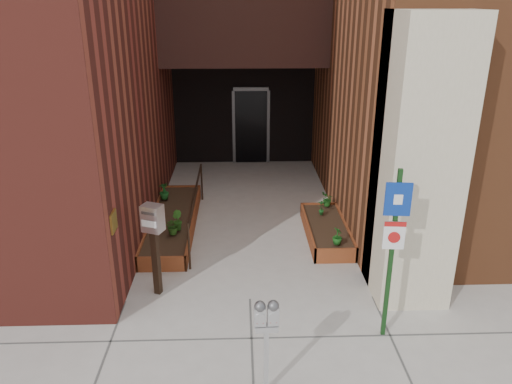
{
  "coord_description": "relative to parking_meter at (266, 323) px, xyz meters",
  "views": [
    {
      "loc": [
        -0.13,
        -6.87,
        4.54
      ],
      "look_at": [
        0.16,
        1.8,
        1.15
      ],
      "focal_mm": 35.0,
      "sensor_mm": 36.0,
      "label": 1
    }
  ],
  "objects": [
    {
      "name": "ground",
      "position": [
        -0.15,
        2.03,
        -1.01
      ],
      "size": [
        80.0,
        80.0,
        0.0
      ],
      "primitive_type": "plane",
      "color": "#9E9991",
      "rests_on": "ground"
    },
    {
      "name": "shrub_left_a",
      "position": [
        -1.58,
        3.86,
        -0.55
      ],
      "size": [
        0.39,
        0.39,
        0.33
      ],
      "primitive_type": "imported",
      "rotation": [
        0.0,
        0.0,
        0.42
      ],
      "color": "#265217",
      "rests_on": "planter_left"
    },
    {
      "name": "shrub_left_b",
      "position": [
        -1.53,
        4.05,
        -0.52
      ],
      "size": [
        0.3,
        0.3,
        0.39
      ],
      "primitive_type": "imported",
      "rotation": [
        0.0,
        0.0,
        2.2
      ],
      "color": "#29611B",
      "rests_on": "planter_left"
    },
    {
      "name": "payment_dropbox",
      "position": [
        -1.65,
        2.27,
        0.12
      ],
      "size": [
        0.37,
        0.33,
        1.57
      ],
      "color": "black",
      "rests_on": "ground"
    },
    {
      "name": "shrub_left_c",
      "position": [
        -2.0,
        5.66,
        -0.52
      ],
      "size": [
        0.25,
        0.25,
        0.38
      ],
      "primitive_type": "imported",
      "rotation": [
        0.0,
        0.0,
        3.36
      ],
      "color": "#17531D",
      "rests_on": "planter_left"
    },
    {
      "name": "parking_meter",
      "position": [
        0.0,
        0.0,
        0.0
      ],
      "size": [
        0.29,
        0.14,
        1.31
      ],
      "color": "#B1B1B4",
      "rests_on": "ground"
    },
    {
      "name": "shrub_right_a",
      "position": [
        1.49,
        3.33,
        -0.55
      ],
      "size": [
        0.19,
        0.19,
        0.32
      ],
      "primitive_type": "imported",
      "rotation": [
        0.0,
        0.0,
        1.54
      ],
      "color": "#175016",
      "rests_on": "planter_right"
    },
    {
      "name": "shrub_right_c",
      "position": [
        1.6,
        5.13,
        -0.56
      ],
      "size": [
        0.35,
        0.35,
        0.31
      ],
      "primitive_type": "imported",
      "rotation": [
        0.0,
        0.0,
        4.38
      ],
      "color": "#1C5919",
      "rests_on": "planter_right"
    },
    {
      "name": "shrub_right_b",
      "position": [
        1.41,
        4.67,
        -0.54
      ],
      "size": [
        0.22,
        0.22,
        0.34
      ],
      "primitive_type": "imported",
      "rotation": [
        0.0,
        0.0,
        2.86
      ],
      "color": "#19571D",
      "rests_on": "planter_right"
    },
    {
      "name": "sign_post",
      "position": [
        1.75,
        1.05,
        0.54
      ],
      "size": [
        0.34,
        0.09,
        2.52
      ],
      "color": "#143714",
      "rests_on": "ground"
    },
    {
      "name": "planter_left",
      "position": [
        -1.7,
        4.73,
        -0.88
      ],
      "size": [
        0.9,
        3.6,
        0.3
      ],
      "color": "maroon",
      "rests_on": "ground"
    },
    {
      "name": "handrail",
      "position": [
        -1.2,
        4.68,
        -0.27
      ],
      "size": [
        0.04,
        3.34,
        0.9
      ],
      "color": "black",
      "rests_on": "ground"
    },
    {
      "name": "shrub_left_d",
      "position": [
        -2.0,
        5.79,
        -0.55
      ],
      "size": [
        0.23,
        0.23,
        0.32
      ],
      "primitive_type": "imported",
      "rotation": [
        0.0,
        0.0,
        5.26
      ],
      "color": "#1D5016",
      "rests_on": "planter_left"
    },
    {
      "name": "planter_right",
      "position": [
        1.45,
        4.23,
        -0.88
      ],
      "size": [
        0.8,
        2.2,
        0.3
      ],
      "color": "maroon",
      "rests_on": "ground"
    }
  ]
}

